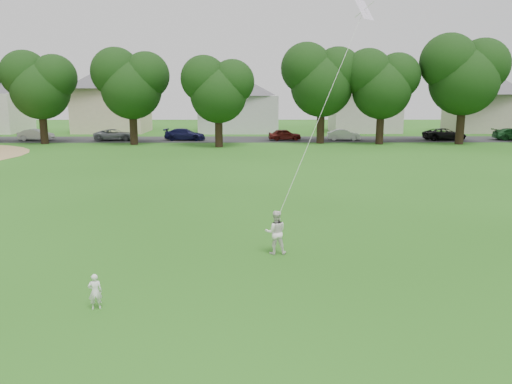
{
  "coord_description": "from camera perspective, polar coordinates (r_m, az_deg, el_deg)",
  "views": [
    {
      "loc": [
        1.57,
        -12.01,
        5.14
      ],
      "look_at": [
        1.71,
        2.0,
        2.3
      ],
      "focal_mm": 35.0,
      "sensor_mm": 36.0,
      "label": 1
    }
  ],
  "objects": [
    {
      "name": "ground",
      "position": [
        13.15,
        -7.53,
        -11.64
      ],
      "size": [
        160.0,
        160.0,
        0.0
      ],
      "primitive_type": "plane",
      "color": "#205313",
      "rests_on": "ground"
    },
    {
      "name": "toddler",
      "position": [
        12.72,
        -17.91,
        -10.78
      ],
      "size": [
        0.37,
        0.3,
        0.89
      ],
      "primitive_type": "imported",
      "rotation": [
        0.0,
        0.0,
        3.45
      ],
      "color": "white",
      "rests_on": "ground"
    },
    {
      "name": "street",
      "position": [
        54.27,
        -2.23,
        6.03
      ],
      "size": [
        90.0,
        7.0,
        0.01
      ],
      "primitive_type": "cube",
      "color": "#2D2D30",
      "rests_on": "ground"
    },
    {
      "name": "older_boy",
      "position": [
        15.99,
        2.26,
        -4.62
      ],
      "size": [
        0.71,
        0.57,
        1.42
      ],
      "primitive_type": "imported",
      "rotation": [
        0.0,
        0.0,
        3.19
      ],
      "color": "white",
      "rests_on": "ground"
    },
    {
      "name": "kite",
      "position": [
        17.3,
        7.63,
        9.32
      ],
      "size": [
        2.12,
        2.24,
        8.51
      ],
      "color": "white",
      "rests_on": "ground"
    },
    {
      "name": "house_row",
      "position": [
        64.03,
        -2.2,
        11.17
      ],
      "size": [
        77.86,
        14.24,
        10.54
      ],
      "color": "silver",
      "rests_on": "ground"
    },
    {
      "name": "parked_cars",
      "position": [
        53.33,
        3.5,
        6.58
      ],
      "size": [
        70.38,
        2.45,
        1.25
      ],
      "color": "black",
      "rests_on": "ground"
    },
    {
      "name": "tree_row",
      "position": [
        48.62,
        1.28,
        12.81
      ],
      "size": [
        80.68,
        9.64,
        10.84
      ],
      "color": "black",
      "rests_on": "ground"
    }
  ]
}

